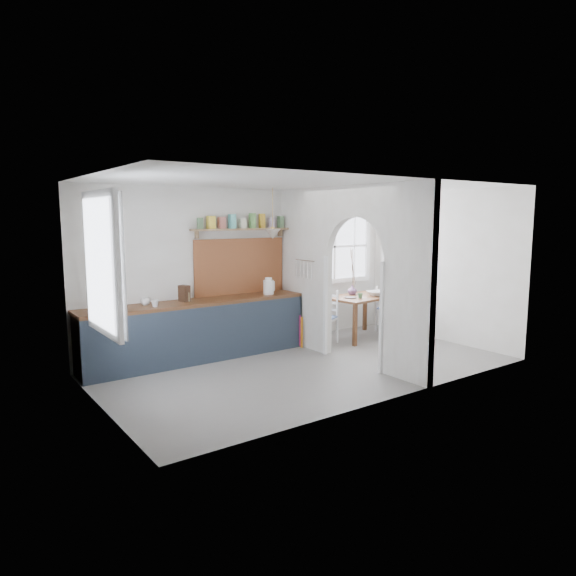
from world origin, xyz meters
TOP-DOWN VIEW (x-y plane):
  - floor at (0.00, 0.00)m, footprint 5.80×3.20m
  - ceiling at (0.00, 0.00)m, footprint 5.80×3.20m
  - walls at (0.00, 0.00)m, footprint 5.81×3.21m
  - partition at (0.70, 0.06)m, footprint 0.12×3.20m
  - kitchen_window at (-2.87, 0.00)m, footprint 0.10×1.16m
  - nook_window at (1.80, 1.56)m, footprint 1.76×0.10m
  - counter at (-1.13, 1.33)m, footprint 3.50×0.60m
  - sink at (-2.43, 1.30)m, footprint 0.40×0.40m
  - backsplash at (-0.20, 1.58)m, footprint 1.65×0.03m
  - shelf at (-0.20, 1.49)m, footprint 1.75×0.20m
  - pendant_lamp at (0.15, 1.15)m, footprint 0.26×0.26m
  - utensil_rail at (0.61, 0.90)m, footprint 0.02×0.50m
  - dining_table at (1.87, 0.91)m, footprint 1.28×0.93m
  - chair_left at (1.03, 0.95)m, footprint 0.55×0.55m
  - chair_right at (2.70, 1.00)m, footprint 0.50×0.50m
  - kettle at (0.13, 1.25)m, footprint 0.26×0.23m
  - mug_a at (-1.82, 1.18)m, footprint 0.12×0.12m
  - mug_b at (-1.88, 1.39)m, footprint 0.15×0.15m
  - knife_block at (-1.29, 1.36)m, footprint 0.16×0.18m
  - jar at (-1.27, 1.34)m, footprint 0.11×0.11m
  - towel_magenta at (0.58, 1.00)m, footprint 0.02×0.03m
  - towel_orange at (0.58, 0.94)m, footprint 0.02×0.03m
  - bowl at (2.14, 0.79)m, footprint 0.41×0.41m
  - table_cup at (1.70, 0.75)m, footprint 0.10×0.10m
  - plate at (1.57, 0.86)m, footprint 0.25×0.25m
  - vase at (1.87, 1.13)m, footprint 0.20×0.20m

SIDE VIEW (x-z plane):
  - floor at x=0.00m, z-range -0.01..0.01m
  - towel_orange at x=0.58m, z-range -0.01..0.51m
  - towel_magenta at x=0.58m, z-range 0.01..0.54m
  - dining_table at x=1.87m, z-range 0.00..0.75m
  - chair_right at x=2.70m, z-range 0.00..0.86m
  - chair_left at x=1.03m, z-range 0.00..0.91m
  - counter at x=-1.13m, z-range 0.01..0.91m
  - plate at x=1.57m, z-range 0.75..0.77m
  - bowl at x=2.14m, z-range 0.75..0.83m
  - table_cup at x=1.70m, z-range 0.75..0.84m
  - vase at x=1.87m, z-range 0.75..0.92m
  - sink at x=-2.43m, z-range 0.88..0.90m
  - mug_a at x=-1.82m, z-range 0.90..1.00m
  - mug_b at x=-1.88m, z-range 0.90..1.01m
  - jar at x=-1.27m, z-range 0.90..1.04m
  - knife_block at x=-1.29m, z-range 0.90..1.14m
  - kettle at x=0.13m, z-range 0.90..1.17m
  - walls at x=0.00m, z-range 0.00..2.60m
  - backsplash at x=-0.20m, z-range 0.90..1.80m
  - utensil_rail at x=0.61m, z-range 1.44..1.46m
  - partition at x=0.70m, z-range 0.15..2.75m
  - nook_window at x=1.80m, z-range 0.95..2.25m
  - kitchen_window at x=-2.87m, z-range 0.90..2.40m
  - pendant_lamp at x=0.15m, z-range 1.80..1.96m
  - shelf at x=-0.20m, z-range 1.90..2.11m
  - ceiling at x=0.00m, z-range 2.60..2.60m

